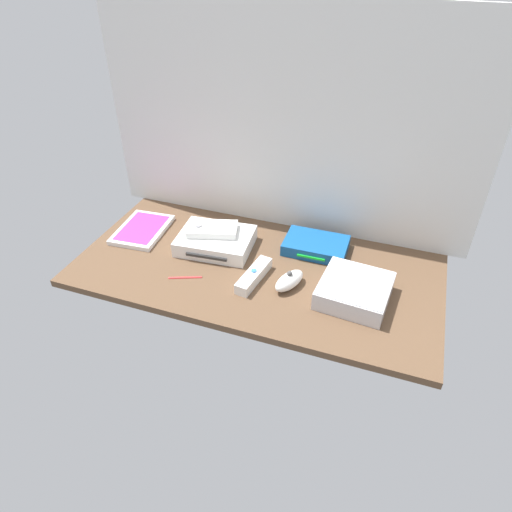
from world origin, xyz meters
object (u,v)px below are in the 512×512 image
object	(u,v)px
game_console	(216,241)
remote_wand	(254,276)
remote_nunchuk	(289,281)
network_router	(316,246)
mini_computer	(355,290)
stylus_pen	(185,277)
game_case	(142,230)
remote_classic_pad	(212,229)

from	to	relation	value
game_console	remote_wand	world-z (taller)	game_console
remote_nunchuk	network_router	bearing A→B (deg)	105.10
network_router	remote_nunchuk	bearing A→B (deg)	-98.82
mini_computer	game_console	bearing A→B (deg)	167.99
stylus_pen	game_case	bearing A→B (deg)	145.02
network_router	remote_nunchuk	size ratio (longest dim) A/B	1.66
game_console	remote_nunchuk	distance (cm)	27.31
mini_computer	network_router	size ratio (longest dim) A/B	1.01
network_router	game_case	bearing A→B (deg)	-171.68
remote_wand	remote_classic_pad	distance (cm)	21.02
remote_nunchuk	stylus_pen	size ratio (longest dim) A/B	1.21
remote_classic_pad	game_case	bearing A→B (deg)	165.94
mini_computer	remote_wand	size ratio (longest dim) A/B	1.21
game_case	remote_classic_pad	distance (cm)	23.89
mini_computer	stylus_pen	bearing A→B (deg)	-170.90
game_case	stylus_pen	xyz separation A→B (cm)	(22.79, -15.94, -0.41)
game_console	mini_computer	xyz separation A→B (cm)	(42.13, -8.96, 0.44)
mini_computer	network_router	distance (cm)	22.31
mini_computer	remote_nunchuk	xyz separation A→B (cm)	(-16.76, -1.13, -0.60)
game_console	game_case	distance (cm)	24.81
mini_computer	game_case	size ratio (longest dim) A/B	0.92
remote_nunchuk	remote_classic_pad	bearing A→B (deg)	-179.21
remote_wand	mini_computer	bearing A→B (deg)	11.74
mini_computer	remote_classic_pad	size ratio (longest dim) A/B	1.14
game_case	stylus_pen	distance (cm)	27.81
game_console	remote_nunchuk	xyz separation A→B (cm)	(25.37, -10.09, -0.16)
mini_computer	remote_wand	bearing A→B (deg)	-176.33
stylus_pen	network_router	bearing A→B (deg)	39.03
game_case	remote_classic_pad	xyz separation A→B (cm)	(23.41, 1.02, 4.65)
mini_computer	network_router	xyz separation A→B (cm)	(-14.13, 17.24, -0.94)
mini_computer	stylus_pen	distance (cm)	44.73
remote_nunchuk	mini_computer	bearing A→B (deg)	27.10
remote_nunchuk	stylus_pen	world-z (taller)	remote_nunchuk
remote_nunchuk	stylus_pen	bearing A→B (deg)	-144.53
network_router	remote_wand	size ratio (longest dim) A/B	1.20
remote_wand	remote_nunchuk	world-z (taller)	remote_nunchuk
game_console	network_router	distance (cm)	29.20
game_console	mini_computer	world-z (taller)	mini_computer
remote_classic_pad	stylus_pen	distance (cm)	17.72
mini_computer	remote_wand	xyz separation A→B (cm)	(-26.39, -1.69, -1.13)
game_case	stylus_pen	bearing A→B (deg)	-39.32
stylus_pen	remote_nunchuk	bearing A→B (deg)	12.24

